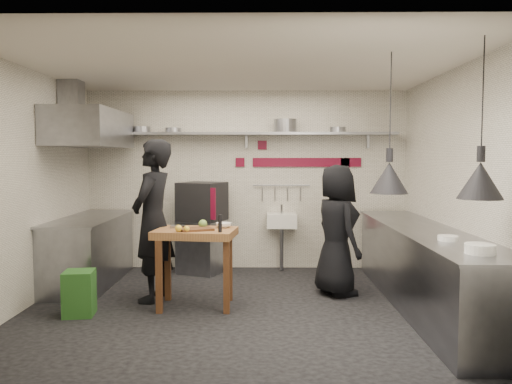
{
  "coord_description": "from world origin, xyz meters",
  "views": [
    {
      "loc": [
        0.25,
        -5.77,
        1.76
      ],
      "look_at": [
        0.17,
        0.3,
        1.34
      ],
      "focal_mm": 35.0,
      "sensor_mm": 36.0,
      "label": 1
    }
  ],
  "objects_px": {
    "oven_stand": "(202,246)",
    "chef_left": "(153,220)",
    "prep_table": "(196,268)",
    "green_bin": "(79,293)",
    "combi_oven": "(202,201)",
    "chef_right": "(337,230)"
  },
  "relations": [
    {
      "from": "oven_stand",
      "to": "chef_left",
      "type": "xyz_separation_m",
      "value": [
        -0.42,
        -1.48,
        0.59
      ]
    },
    {
      "from": "prep_table",
      "to": "green_bin",
      "type": "bearing_deg",
      "value": -157.9
    },
    {
      "from": "chef_left",
      "to": "green_bin",
      "type": "bearing_deg",
      "value": -37.09
    },
    {
      "from": "prep_table",
      "to": "combi_oven",
      "type": "bearing_deg",
      "value": 100.98
    },
    {
      "from": "oven_stand",
      "to": "green_bin",
      "type": "bearing_deg",
      "value": -94.42
    },
    {
      "from": "oven_stand",
      "to": "chef_left",
      "type": "relative_size",
      "value": 0.4
    },
    {
      "from": "oven_stand",
      "to": "chef_right",
      "type": "xyz_separation_m",
      "value": [
        1.87,
        -1.19,
        0.43
      ]
    },
    {
      "from": "green_bin",
      "to": "chef_left",
      "type": "distance_m",
      "value": 1.19
    },
    {
      "from": "oven_stand",
      "to": "combi_oven",
      "type": "bearing_deg",
      "value": 42.29
    },
    {
      "from": "prep_table",
      "to": "chef_left",
      "type": "height_order",
      "value": "chef_left"
    },
    {
      "from": "green_bin",
      "to": "chef_right",
      "type": "distance_m",
      "value": 3.18
    },
    {
      "from": "chef_right",
      "to": "green_bin",
      "type": "bearing_deg",
      "value": 86.51
    },
    {
      "from": "combi_oven",
      "to": "chef_right",
      "type": "bearing_deg",
      "value": -8.83
    },
    {
      "from": "combi_oven",
      "to": "chef_right",
      "type": "height_order",
      "value": "chef_right"
    },
    {
      "from": "green_bin",
      "to": "chef_right",
      "type": "bearing_deg",
      "value": 16.76
    },
    {
      "from": "prep_table",
      "to": "chef_right",
      "type": "height_order",
      "value": "chef_right"
    },
    {
      "from": "combi_oven",
      "to": "chef_left",
      "type": "relative_size",
      "value": 0.31
    },
    {
      "from": "chef_left",
      "to": "chef_right",
      "type": "distance_m",
      "value": 2.31
    },
    {
      "from": "prep_table",
      "to": "chef_right",
      "type": "relative_size",
      "value": 0.55
    },
    {
      "from": "combi_oven",
      "to": "prep_table",
      "type": "height_order",
      "value": "combi_oven"
    },
    {
      "from": "chef_left",
      "to": "prep_table",
      "type": "bearing_deg",
      "value": 76.53
    },
    {
      "from": "oven_stand",
      "to": "chef_right",
      "type": "distance_m",
      "value": 2.26
    }
  ]
}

